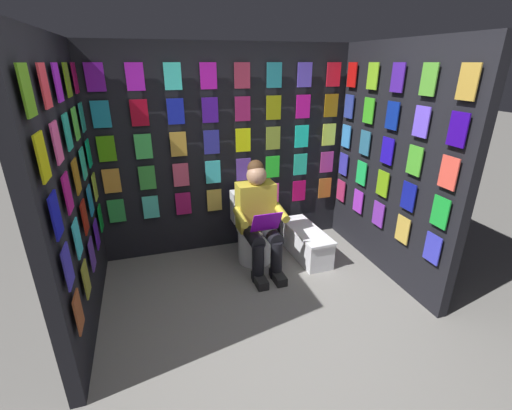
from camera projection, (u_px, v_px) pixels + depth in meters
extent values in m
plane|color=gray|center=(287.00, 356.00, 2.74)|extent=(30.00, 30.00, 0.00)
cube|color=black|center=(226.00, 152.00, 4.04)|extent=(2.98, 0.10, 2.32)
cube|color=green|center=(117.00, 211.00, 3.82)|extent=(0.17, 0.01, 0.26)
cube|color=#48CFB9|center=(151.00, 207.00, 3.92)|extent=(0.17, 0.01, 0.26)
cube|color=#9F1257|center=(183.00, 204.00, 4.02)|extent=(0.17, 0.01, 0.26)
cube|color=gold|center=(214.00, 200.00, 4.12)|extent=(0.17, 0.01, 0.26)
cube|color=#301CB5|center=(244.00, 197.00, 4.22)|extent=(0.17, 0.01, 0.26)
cube|color=#E83B98|center=(272.00, 194.00, 4.32)|extent=(0.17, 0.01, 0.26)
cube|color=#B80A52|center=(299.00, 191.00, 4.42)|extent=(0.17, 0.01, 0.26)
cube|color=#BF6623|center=(325.00, 188.00, 4.52)|extent=(0.17, 0.01, 0.26)
cube|color=orange|center=(112.00, 181.00, 3.69)|extent=(0.17, 0.01, 0.26)
cube|color=green|center=(147.00, 178.00, 3.79)|extent=(0.17, 0.01, 0.26)
cube|color=#D5486B|center=(181.00, 175.00, 3.89)|extent=(0.17, 0.01, 0.26)
cube|color=#3BC9D2|center=(213.00, 172.00, 3.99)|extent=(0.17, 0.01, 0.26)
cube|color=#5E39A4|center=(244.00, 169.00, 4.09)|extent=(0.17, 0.01, 0.26)
cube|color=green|center=(273.00, 167.00, 4.19)|extent=(0.17, 0.01, 0.26)
cube|color=#24C2A0|center=(300.00, 164.00, 4.29)|extent=(0.17, 0.01, 0.26)
cube|color=#B83588|center=(327.00, 162.00, 4.39)|extent=(0.17, 0.01, 0.26)
cube|color=#48920C|center=(107.00, 149.00, 3.56)|extent=(0.17, 0.01, 0.26)
cube|color=green|center=(143.00, 147.00, 3.66)|extent=(0.17, 0.01, 0.26)
cube|color=gold|center=(178.00, 144.00, 3.76)|extent=(0.17, 0.01, 0.26)
cube|color=#292993|center=(212.00, 142.00, 3.86)|extent=(0.17, 0.01, 0.26)
cube|color=#DEE70E|center=(243.00, 140.00, 3.96)|extent=(0.17, 0.01, 0.26)
cube|color=olive|center=(273.00, 138.00, 4.06)|extent=(0.17, 0.01, 0.26)
cube|color=#1BDEC2|center=(302.00, 136.00, 4.16)|extent=(0.17, 0.01, 0.26)
cube|color=#DBED4A|center=(329.00, 135.00, 4.26)|extent=(0.17, 0.01, 0.26)
cube|color=teal|center=(101.00, 114.00, 3.44)|extent=(0.17, 0.01, 0.26)
cube|color=#AB081F|center=(139.00, 113.00, 3.54)|extent=(0.17, 0.01, 0.26)
cube|color=#1420AF|center=(176.00, 111.00, 3.63)|extent=(0.17, 0.01, 0.26)
cube|color=#3F1292|center=(210.00, 110.00, 3.73)|extent=(0.17, 0.01, 0.26)
cube|color=#921A53|center=(243.00, 109.00, 3.83)|extent=(0.17, 0.01, 0.26)
cube|color=#8C8E0E|center=(274.00, 108.00, 3.93)|extent=(0.17, 0.01, 0.26)
cube|color=#CC1392|center=(303.00, 107.00, 4.03)|extent=(0.17, 0.01, 0.26)
cube|color=#98680F|center=(331.00, 106.00, 4.13)|extent=(0.17, 0.01, 0.26)
cube|color=#7314A3|center=(95.00, 77.00, 3.31)|extent=(0.17, 0.01, 0.26)
cube|color=#B319C7|center=(135.00, 77.00, 3.41)|extent=(0.17, 0.01, 0.26)
cube|color=#40EAD8|center=(173.00, 76.00, 3.51)|extent=(0.17, 0.01, 0.26)
cube|color=#BB15AE|center=(208.00, 76.00, 3.60)|extent=(0.17, 0.01, 0.26)
cube|color=#992843|center=(242.00, 76.00, 3.70)|extent=(0.17, 0.01, 0.26)
cube|color=teal|center=(274.00, 75.00, 3.80)|extent=(0.17, 0.01, 0.26)
cube|color=#5C46D1|center=(305.00, 75.00, 3.90)|extent=(0.17, 0.01, 0.26)
cube|color=red|center=(334.00, 74.00, 4.00)|extent=(0.17, 0.01, 0.26)
cube|color=black|center=(392.00, 164.00, 3.56)|extent=(0.10, 1.92, 2.32)
cube|color=#AB285C|center=(341.00, 191.00, 4.43)|extent=(0.01, 0.17, 0.26)
cube|color=purple|center=(358.00, 201.00, 4.09)|extent=(0.01, 0.17, 0.26)
cube|color=purple|center=(378.00, 214.00, 3.74)|extent=(0.01, 0.17, 0.26)
cube|color=gold|center=(403.00, 230.00, 3.40)|extent=(0.01, 0.17, 0.26)
cube|color=#3537C6|center=(432.00, 248.00, 3.06)|extent=(0.01, 0.17, 0.26)
cube|color=#3534B1|center=(343.00, 164.00, 4.30)|extent=(0.01, 0.17, 0.26)
cube|color=green|center=(361.00, 173.00, 3.96)|extent=(0.01, 0.17, 0.26)
cube|color=#6FA615|center=(383.00, 184.00, 3.61)|extent=(0.01, 0.17, 0.26)
cube|color=#111992|center=(408.00, 196.00, 3.27)|extent=(0.01, 0.17, 0.26)
cube|color=green|center=(440.00, 212.00, 2.93)|extent=(0.01, 0.17, 0.26)
cube|color=#3684DC|center=(346.00, 136.00, 4.17)|extent=(0.01, 0.17, 0.26)
cube|color=teal|center=(365.00, 143.00, 3.83)|extent=(0.01, 0.17, 0.26)
cube|color=#2110BB|center=(387.00, 151.00, 3.48)|extent=(0.01, 0.17, 0.26)
cube|color=green|center=(415.00, 161.00, 3.14)|extent=(0.01, 0.17, 0.26)
cube|color=#F14D3E|center=(449.00, 173.00, 2.80)|extent=(0.01, 0.17, 0.26)
cube|color=#2B3C9D|center=(349.00, 106.00, 4.04)|extent=(0.01, 0.17, 0.26)
cube|color=green|center=(369.00, 111.00, 3.70)|extent=(0.01, 0.17, 0.26)
cube|color=navy|center=(392.00, 116.00, 3.36)|extent=(0.01, 0.17, 0.26)
cube|color=#6A4DED|center=(421.00, 122.00, 3.01)|extent=(0.01, 0.17, 0.26)
cube|color=#2A088D|center=(458.00, 129.00, 2.67)|extent=(0.01, 0.17, 0.26)
cube|color=red|center=(352.00, 75.00, 3.91)|extent=(0.01, 0.17, 0.26)
cube|color=#7DC022|center=(373.00, 76.00, 3.57)|extent=(0.01, 0.17, 0.26)
cube|color=#421D99|center=(398.00, 78.00, 3.23)|extent=(0.01, 0.17, 0.26)
cube|color=#519E31|center=(429.00, 79.00, 2.88)|extent=(0.01, 0.17, 0.26)
cube|color=#B38B33|center=(468.00, 82.00, 2.54)|extent=(0.01, 0.17, 0.26)
cube|color=black|center=(68.00, 195.00, 2.74)|extent=(0.10, 1.92, 2.32)
cube|color=#984622|center=(79.00, 312.00, 2.28)|extent=(0.01, 0.17, 0.26)
cube|color=olive|center=(86.00, 279.00, 2.62)|extent=(0.01, 0.17, 0.26)
cube|color=#56309D|center=(92.00, 254.00, 2.97)|extent=(0.01, 0.17, 0.26)
cube|color=#4B17B0|center=(97.00, 234.00, 3.31)|extent=(0.01, 0.17, 0.26)
cube|color=#0E982F|center=(101.00, 218.00, 3.65)|extent=(0.01, 0.17, 0.26)
cube|color=#342DAF|center=(68.00, 266.00, 2.15)|extent=(0.01, 0.17, 0.26)
cube|color=#35C5D7|center=(77.00, 238.00, 2.49)|extent=(0.01, 0.17, 0.26)
cube|color=maroon|center=(85.00, 217.00, 2.84)|extent=(0.01, 0.17, 0.26)
cube|color=#1981B1|center=(90.00, 200.00, 3.18)|extent=(0.01, 0.17, 0.26)
cube|color=#AED139|center=(95.00, 187.00, 3.52)|extent=(0.01, 0.17, 0.26)
cube|color=#1013A3|center=(56.00, 215.00, 2.02)|extent=(0.01, 0.17, 0.26)
cube|color=#AF1378|center=(68.00, 193.00, 2.36)|extent=(0.01, 0.17, 0.26)
cube|color=#A36A16|center=(77.00, 176.00, 2.71)|extent=(0.01, 0.17, 0.26)
cube|color=#2AC599|center=(83.00, 164.00, 3.05)|extent=(0.01, 0.17, 0.26)
cube|color=#09AF70|center=(89.00, 153.00, 3.39)|extent=(0.01, 0.17, 0.26)
cube|color=#BCB90C|center=(42.00, 157.00, 1.89)|extent=(0.01, 0.17, 0.26)
cube|color=#EF4E98|center=(57.00, 143.00, 2.24)|extent=(0.01, 0.17, 0.26)
cube|color=#24B397|center=(68.00, 132.00, 2.58)|extent=(0.01, 0.17, 0.26)
cube|color=#56D33C|center=(76.00, 124.00, 2.92)|extent=(0.01, 0.17, 0.26)
cube|color=teal|center=(82.00, 117.00, 3.27)|extent=(0.01, 0.17, 0.26)
cube|color=#549417|center=(27.00, 90.00, 1.76)|extent=(0.01, 0.17, 0.26)
cube|color=#F13741|center=(45.00, 86.00, 2.11)|extent=(0.01, 0.17, 0.26)
cube|color=#A721DB|center=(58.00, 82.00, 2.45)|extent=(0.01, 0.17, 0.26)
cube|color=#639012|center=(68.00, 80.00, 2.79)|extent=(0.01, 0.17, 0.26)
cube|color=maroon|center=(75.00, 78.00, 3.14)|extent=(0.01, 0.17, 0.26)
cylinder|color=white|center=(255.00, 245.00, 3.99)|extent=(0.38, 0.38, 0.40)
cylinder|color=white|center=(255.00, 228.00, 3.91)|extent=(0.41, 0.41, 0.02)
cube|color=white|center=(248.00, 205.00, 4.08)|extent=(0.38, 0.19, 0.36)
cylinder|color=white|center=(250.00, 208.00, 4.00)|extent=(0.39, 0.08, 0.39)
cube|color=gold|center=(256.00, 206.00, 3.78)|extent=(0.40, 0.23, 0.52)
sphere|color=tan|center=(257.00, 175.00, 3.62)|extent=(0.21, 0.21, 0.21)
sphere|color=#472D19|center=(256.00, 168.00, 3.62)|extent=(0.17, 0.17, 0.17)
cylinder|color=black|center=(271.00, 233.00, 3.73)|extent=(0.16, 0.40, 0.15)
cylinder|color=black|center=(253.00, 236.00, 3.67)|extent=(0.16, 0.40, 0.15)
cylinder|color=black|center=(276.00, 260.00, 3.66)|extent=(0.12, 0.12, 0.42)
cylinder|color=black|center=(258.00, 263.00, 3.60)|extent=(0.12, 0.12, 0.42)
cube|color=black|center=(278.00, 277.00, 3.67)|extent=(0.11, 0.26, 0.09)
cube|color=black|center=(260.00, 280.00, 3.61)|extent=(0.11, 0.26, 0.09)
cylinder|color=gold|center=(281.00, 212.00, 3.70)|extent=(0.09, 0.31, 0.13)
cylinder|color=gold|center=(241.00, 217.00, 3.57)|extent=(0.09, 0.31, 0.13)
cube|color=purple|center=(266.00, 222.00, 3.50)|extent=(0.30, 0.13, 0.23)
cube|color=silver|center=(306.00, 243.00, 4.12)|extent=(0.33, 0.81, 0.31)
cube|color=white|center=(306.00, 231.00, 4.05)|extent=(0.35, 0.84, 0.03)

